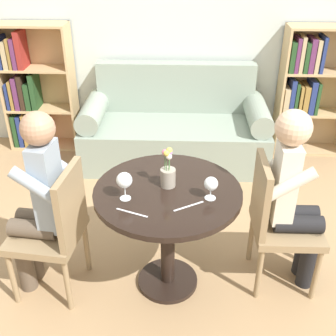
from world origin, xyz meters
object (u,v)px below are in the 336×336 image
(couch, at_px, (175,131))
(bookshelf_right, at_px, (306,92))
(chair_right, at_px, (276,219))
(chair_left, at_px, (56,227))
(person_right, at_px, (295,197))
(flower_vase, at_px, (168,173))
(bookshelf_left, at_px, (32,92))
(person_left, at_px, (38,204))
(wine_glass_left, at_px, (124,181))
(wine_glass_right, at_px, (211,184))

(couch, height_order, bookshelf_right, bookshelf_right)
(bookshelf_right, height_order, chair_right, bookshelf_right)
(bookshelf_right, bearing_deg, chair_left, -134.00)
(person_right, height_order, flower_vase, person_right)
(bookshelf_left, distance_m, chair_right, 2.90)
(flower_vase, bearing_deg, couch, 90.00)
(bookshelf_left, relative_size, bookshelf_right, 1.00)
(person_left, height_order, wine_glass_left, person_left)
(couch, height_order, bookshelf_left, bookshelf_left)
(couch, xyz_separation_m, bookshelf_left, (-1.48, 0.26, 0.28))
(person_right, bearing_deg, bookshelf_left, 48.95)
(chair_right, relative_size, wine_glass_left, 5.33)
(bookshelf_left, height_order, chair_right, bookshelf_left)
(bookshelf_left, xyz_separation_m, flower_vase, (1.48, -1.96, 0.24))
(wine_glass_right, bearing_deg, wine_glass_left, -177.37)
(bookshelf_right, distance_m, flower_vase, 2.36)
(bookshelf_right, distance_m, chair_right, 2.03)
(bookshelf_right, relative_size, flower_vase, 5.08)
(bookshelf_left, bearing_deg, bookshelf_right, -0.01)
(bookshelf_right, xyz_separation_m, chair_left, (-1.99, -2.06, -0.14))
(chair_left, xyz_separation_m, wine_glass_left, (0.45, -0.04, 0.37))
(wine_glass_left, bearing_deg, person_left, 173.67)
(wine_glass_right, bearing_deg, bookshelf_left, 129.63)
(bookshelf_left, distance_m, wine_glass_right, 2.72)
(person_left, bearing_deg, chair_right, 101.42)
(chair_right, height_order, flower_vase, flower_vase)
(wine_glass_left, bearing_deg, chair_right, 10.88)
(couch, relative_size, bookshelf_left, 1.40)
(wine_glass_left, bearing_deg, wine_glass_right, 2.63)
(bookshelf_right, relative_size, wine_glass_right, 9.31)
(couch, relative_size, chair_right, 2.00)
(couch, relative_size, wine_glass_left, 10.66)
(chair_left, bearing_deg, flower_vase, 105.52)
(bookshelf_right, relative_size, chair_left, 1.43)
(couch, height_order, chair_left, couch)
(bookshelf_left, height_order, wine_glass_right, bookshelf_left)
(bookshelf_left, xyz_separation_m, person_right, (2.25, -1.93, 0.07))
(chair_left, distance_m, wine_glass_left, 0.58)
(person_left, distance_m, flower_vase, 0.80)
(wine_glass_left, bearing_deg, bookshelf_right, 53.70)
(flower_vase, bearing_deg, wine_glass_right, -26.74)
(chair_left, bearing_deg, chair_right, 102.46)
(chair_left, xyz_separation_m, wine_glass_right, (0.93, -0.02, 0.35))
(bookshelf_left, relative_size, person_left, 1.03)
(person_left, bearing_deg, chair_left, 85.52)
(wine_glass_left, bearing_deg, chair_left, 174.68)
(bookshelf_right, xyz_separation_m, wine_glass_left, (-1.55, -2.11, 0.23))
(wine_glass_right, bearing_deg, person_right, 16.54)
(person_right, bearing_deg, chair_left, 94.89)
(person_left, bearing_deg, bookshelf_right, 141.30)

